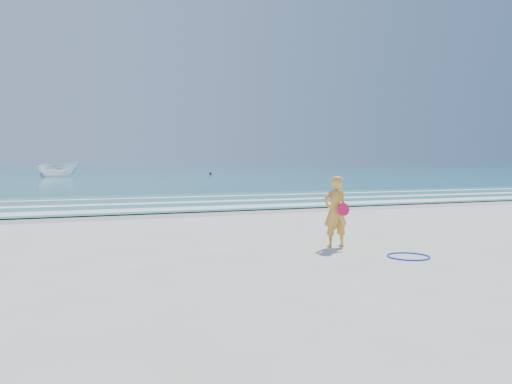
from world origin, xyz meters
name	(u,v)px	position (x,y,z in m)	size (l,w,h in m)	color
ground	(318,260)	(0.00, 0.00, 0.00)	(400.00, 400.00, 0.00)	silver
wet_sand	(193,213)	(0.00, 9.00, 0.00)	(400.00, 2.40, 0.00)	#B2A893
ocean	(81,171)	(0.00, 105.00, 0.02)	(400.00, 190.00, 0.04)	#19727F
shallow	(165,202)	(0.00, 14.00, 0.04)	(400.00, 10.00, 0.01)	#59B7AD
foam_near	(185,208)	(0.00, 10.30, 0.05)	(400.00, 1.40, 0.01)	white
foam_mid	(169,203)	(0.00, 13.20, 0.05)	(400.00, 0.90, 0.01)	white
foam_far	(155,198)	(0.00, 16.50, 0.05)	(400.00, 0.60, 0.01)	white
hoop	(408,256)	(1.68, -0.39, 0.01)	(0.78, 0.78, 0.03)	#0D3DF8
boat	(58,169)	(-4.43, 58.26, 0.98)	(1.82, 4.84, 1.87)	white
buoy	(210,173)	(16.60, 63.75, 0.22)	(0.35, 0.35, 0.35)	black
woman	(335,212)	(0.99, 1.08, 0.74)	(0.55, 0.41, 1.47)	gold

